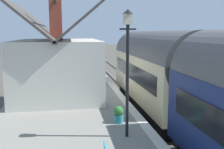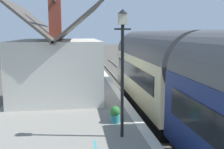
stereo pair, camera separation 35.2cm
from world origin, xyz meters
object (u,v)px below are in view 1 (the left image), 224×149
at_px(station_building, 59,64).
at_px(planter_under_sign, 75,68).
at_px(planter_bench_right, 119,114).
at_px(planter_corner_building, 45,65).
at_px(planter_edge_far, 87,69).
at_px(bench_mid_platform, 74,69).
at_px(lamp_post_platform, 128,50).
at_px(bench_platform_end, 73,63).

relative_size(station_building, planter_under_sign, 9.02).
xyz_separation_m(station_building, planter_bench_right, (-5.00, -2.28, -1.28)).
relative_size(planter_corner_building, planter_edge_far, 1.04).
bearing_deg(planter_under_sign, planter_bench_right, -174.40).
relative_size(planter_under_sign, planter_bench_right, 1.22).
relative_size(bench_mid_platform, lamp_post_platform, 0.36).
bearing_deg(planter_edge_far, planter_corner_building, 49.45).
bearing_deg(lamp_post_platform, planter_bench_right, 0.81).
xyz_separation_m(planter_corner_building, planter_bench_right, (-14.43, -3.83, -0.12)).
distance_m(bench_mid_platform, lamp_post_platform, 12.85).
relative_size(station_building, lamp_post_platform, 1.71).
bearing_deg(bench_mid_platform, lamp_post_platform, -173.70).
xyz_separation_m(planter_under_sign, lamp_post_platform, (-14.48, -1.31, 2.44)).
bearing_deg(planter_bench_right, planter_corner_building, 14.88).
xyz_separation_m(planter_under_sign, planter_edge_far, (-1.69, -0.91, 0.17)).
height_order(planter_corner_building, lamp_post_platform, lamp_post_platform).
relative_size(planter_under_sign, lamp_post_platform, 0.19).
xyz_separation_m(station_building, planter_corner_building, (9.44, 1.55, -1.16)).
distance_m(bench_mid_platform, planter_bench_right, 11.35).
distance_m(station_building, bench_platform_end, 10.15).
distance_m(planter_under_sign, planter_corner_building, 2.84).
height_order(station_building, planter_under_sign, station_building).
height_order(station_building, bench_mid_platform, station_building).
distance_m(bench_platform_end, planter_under_sign, 1.89).
height_order(bench_mid_platform, lamp_post_platform, lamp_post_platform).
bearing_deg(bench_mid_platform, planter_corner_building, 37.91).
xyz_separation_m(planter_under_sign, planter_corner_building, (1.26, 2.54, 0.15)).
distance_m(planter_corner_building, planter_bench_right, 14.93).
xyz_separation_m(bench_mid_platform, planter_under_sign, (1.90, -0.08, -0.19)).
distance_m(planter_under_sign, lamp_post_platform, 14.74).
xyz_separation_m(planter_bench_right, lamp_post_platform, (-1.31, -0.02, 2.42)).
xyz_separation_m(bench_platform_end, lamp_post_platform, (-16.36, -1.46, 2.25)).
height_order(bench_platform_end, planter_edge_far, bench_platform_end).
bearing_deg(bench_platform_end, planter_bench_right, -174.54).
distance_m(bench_platform_end, bench_mid_platform, 3.78).
distance_m(planter_edge_far, lamp_post_platform, 12.99).
relative_size(planter_under_sign, planter_corner_building, 0.87).
height_order(planter_under_sign, lamp_post_platform, lamp_post_platform).
distance_m(bench_mid_platform, planter_corner_building, 4.01).
distance_m(planter_under_sign, planter_bench_right, 13.23).
bearing_deg(bench_platform_end, station_building, 175.20).
bearing_deg(station_building, bench_mid_platform, -8.28).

